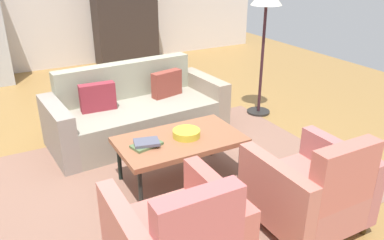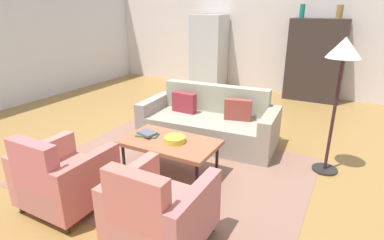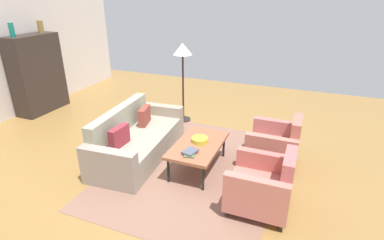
{
  "view_description": "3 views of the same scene",
  "coord_description": "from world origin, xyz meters",
  "px_view_note": "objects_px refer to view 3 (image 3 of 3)",
  "views": [
    {
      "loc": [
        -1.34,
        -3.75,
        2.12
      ],
      "look_at": [
        0.33,
        -0.68,
        0.59
      ],
      "focal_mm": 36.41,
      "sensor_mm": 36.0,
      "label": 1
    },
    {
      "loc": [
        2.1,
        -3.75,
        2.04
      ],
      "look_at": [
        0.19,
        -0.2,
        0.56
      ],
      "focal_mm": 29.05,
      "sensor_mm": 36.0,
      "label": 2
    },
    {
      "loc": [
        -3.84,
        -2.24,
        2.72
      ],
      "look_at": [
        0.45,
        -0.52,
        0.72
      ],
      "focal_mm": 28.25,
      "sensor_mm": 36.0,
      "label": 3
    }
  ],
  "objects_px": {
    "armchair_right": "(277,146)",
    "cabinet": "(37,74)",
    "vase_tall": "(12,30)",
    "fruit_bowl": "(200,140)",
    "vase_round": "(40,27)",
    "coffee_table": "(198,146)",
    "book_stack": "(190,152)",
    "floor_lamp": "(183,56)",
    "couch": "(135,141)",
    "armchair_left": "(265,187)"
  },
  "relations": [
    {
      "from": "couch",
      "to": "coffee_table",
      "type": "distance_m",
      "value": 1.19
    },
    {
      "from": "armchair_left",
      "to": "armchair_right",
      "type": "relative_size",
      "value": 1.0
    },
    {
      "from": "couch",
      "to": "vase_tall",
      "type": "xyz_separation_m",
      "value": [
        0.67,
        3.26,
        1.66
      ]
    },
    {
      "from": "coffee_table",
      "to": "floor_lamp",
      "type": "xyz_separation_m",
      "value": [
        1.76,
        1.02,
        1.02
      ]
    },
    {
      "from": "floor_lamp",
      "to": "coffee_table",
      "type": "bearing_deg",
      "value": -149.87
    },
    {
      "from": "coffee_table",
      "to": "book_stack",
      "type": "height_order",
      "value": "book_stack"
    },
    {
      "from": "coffee_table",
      "to": "vase_tall",
      "type": "xyz_separation_m",
      "value": [
        0.66,
        4.44,
        1.53
      ]
    },
    {
      "from": "vase_round",
      "to": "coffee_table",
      "type": "bearing_deg",
      "value": -107.6
    },
    {
      "from": "vase_tall",
      "to": "vase_round",
      "type": "distance_m",
      "value": 0.75
    },
    {
      "from": "coffee_table",
      "to": "armchair_left",
      "type": "bearing_deg",
      "value": -117.22
    },
    {
      "from": "couch",
      "to": "floor_lamp",
      "type": "distance_m",
      "value": 2.12
    },
    {
      "from": "armchair_left",
      "to": "fruit_bowl",
      "type": "height_order",
      "value": "armchair_left"
    },
    {
      "from": "coffee_table",
      "to": "vase_round",
      "type": "relative_size",
      "value": 4.39
    },
    {
      "from": "armchair_right",
      "to": "couch",
      "type": "bearing_deg",
      "value": 104.59
    },
    {
      "from": "armchair_right",
      "to": "armchair_left",
      "type": "bearing_deg",
      "value": -179.85
    },
    {
      "from": "coffee_table",
      "to": "armchair_left",
      "type": "height_order",
      "value": "armchair_left"
    },
    {
      "from": "fruit_bowl",
      "to": "cabinet",
      "type": "bearing_deg",
      "value": 77.49
    },
    {
      "from": "fruit_bowl",
      "to": "floor_lamp",
      "type": "height_order",
      "value": "floor_lamp"
    },
    {
      "from": "armchair_right",
      "to": "book_stack",
      "type": "height_order",
      "value": "armchair_right"
    },
    {
      "from": "armchair_right",
      "to": "cabinet",
      "type": "relative_size",
      "value": 0.49
    },
    {
      "from": "coffee_table",
      "to": "book_stack",
      "type": "distance_m",
      "value": 0.35
    },
    {
      "from": "fruit_bowl",
      "to": "vase_round",
      "type": "height_order",
      "value": "vase_round"
    },
    {
      "from": "vase_round",
      "to": "fruit_bowl",
      "type": "bearing_deg",
      "value": -106.74
    },
    {
      "from": "floor_lamp",
      "to": "fruit_bowl",
      "type": "bearing_deg",
      "value": -148.81
    },
    {
      "from": "armchair_left",
      "to": "couch",
      "type": "bearing_deg",
      "value": 75.78
    },
    {
      "from": "couch",
      "to": "vase_tall",
      "type": "bearing_deg",
      "value": -105.42
    },
    {
      "from": "vase_tall",
      "to": "cabinet",
      "type": "bearing_deg",
      "value": 0.68
    },
    {
      "from": "armchair_left",
      "to": "floor_lamp",
      "type": "distance_m",
      "value": 3.4
    },
    {
      "from": "couch",
      "to": "armchair_left",
      "type": "relative_size",
      "value": 2.45
    },
    {
      "from": "armchair_right",
      "to": "fruit_bowl",
      "type": "height_order",
      "value": "armchair_right"
    },
    {
      "from": "fruit_bowl",
      "to": "cabinet",
      "type": "xyz_separation_m",
      "value": [
        0.99,
        4.45,
        0.41
      ]
    },
    {
      "from": "book_stack",
      "to": "floor_lamp",
      "type": "height_order",
      "value": "floor_lamp"
    },
    {
      "from": "floor_lamp",
      "to": "armchair_right",
      "type": "bearing_deg",
      "value": -117.97
    },
    {
      "from": "couch",
      "to": "armchair_left",
      "type": "bearing_deg",
      "value": 71.96
    },
    {
      "from": "vase_tall",
      "to": "armchair_left",
      "type": "bearing_deg",
      "value": -102.66
    },
    {
      "from": "fruit_bowl",
      "to": "floor_lamp",
      "type": "xyz_separation_m",
      "value": [
        1.69,
        1.02,
        0.95
      ]
    },
    {
      "from": "vase_tall",
      "to": "fruit_bowl",
      "type": "bearing_deg",
      "value": -97.52
    },
    {
      "from": "couch",
      "to": "fruit_bowl",
      "type": "distance_m",
      "value": 1.21
    },
    {
      "from": "armchair_right",
      "to": "vase_round",
      "type": "distance_m",
      "value": 5.89
    },
    {
      "from": "book_stack",
      "to": "cabinet",
      "type": "bearing_deg",
      "value": 72.5
    },
    {
      "from": "couch",
      "to": "armchair_right",
      "type": "height_order",
      "value": "armchair_right"
    },
    {
      "from": "coffee_table",
      "to": "armchair_left",
      "type": "distance_m",
      "value": 1.31
    },
    {
      "from": "couch",
      "to": "floor_lamp",
      "type": "bearing_deg",
      "value": 170.85
    },
    {
      "from": "fruit_bowl",
      "to": "couch",
      "type": "bearing_deg",
      "value": 93.81
    },
    {
      "from": "book_stack",
      "to": "vase_round",
      "type": "distance_m",
      "value": 4.99
    },
    {
      "from": "armchair_left",
      "to": "cabinet",
      "type": "distance_m",
      "value": 5.88
    },
    {
      "from": "couch",
      "to": "cabinet",
      "type": "relative_size",
      "value": 1.2
    },
    {
      "from": "armchair_left",
      "to": "fruit_bowl",
      "type": "relative_size",
      "value": 3.28
    },
    {
      "from": "couch",
      "to": "floor_lamp",
      "type": "relative_size",
      "value": 1.25
    },
    {
      "from": "floor_lamp",
      "to": "armchair_left",
      "type": "bearing_deg",
      "value": -137.18
    }
  ]
}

